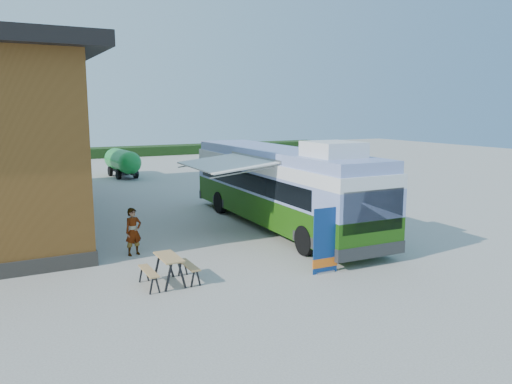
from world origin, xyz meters
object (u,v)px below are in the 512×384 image
person_a (133,232)px  person_b (75,192)px  bus (279,184)px  picnic_table (169,263)px  slurry_tanker (122,161)px  banner (325,247)px

person_a → person_b: (-0.61, 9.33, 0.08)m
bus → picnic_table: size_ratio=8.63×
picnic_table → person_a: bearing=92.9°
person_a → slurry_tanker: slurry_tanker is taller
person_b → slurry_tanker: 12.41m
bus → person_a: 6.93m
bus → person_b: size_ratio=7.02×
banner → slurry_tanker: bearing=92.8°
bus → slurry_tanker: 19.50m
banner → slurry_tanker: banner is taller
person_a → slurry_tanker: (4.45, 20.66, 0.35)m
bus → picnic_table: 8.21m
bus → banner: bus is taller
picnic_table → person_b: (-0.77, 12.79, 0.29)m
bus → picnic_table: bus is taller
picnic_table → person_b: size_ratio=0.81×
banner → person_b: 15.13m
picnic_table → person_b: 12.82m
person_a → bus: bearing=-3.4°
slurry_tanker → person_a: bearing=-105.3°
picnic_table → slurry_tanker: slurry_tanker is taller
bus → person_a: bearing=-167.1°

